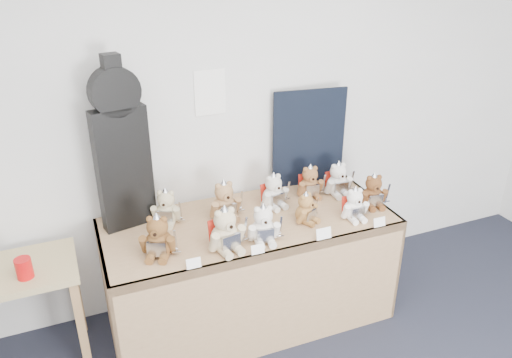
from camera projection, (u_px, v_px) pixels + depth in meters
name	position (u px, v px, depth m)	size (l,w,h in m)	color
room_shell	(210.00, 93.00, 3.24)	(6.00, 6.00, 6.00)	white
display_table	(254.00, 248.00, 3.25)	(1.90, 0.82, 0.79)	#936F4B
side_table	(2.00, 290.00, 2.90)	(0.86, 0.48, 0.72)	#A28157
guitar_case	(121.00, 147.00, 2.97)	(0.34, 0.16, 1.08)	black
navy_board	(309.00, 138.00, 3.58)	(0.54, 0.02, 0.72)	black
red_cup	(24.00, 268.00, 2.78)	(0.09, 0.09, 0.12)	red
teddy_front_far_left	(158.00, 238.00, 2.83)	(0.23, 0.23, 0.29)	brown
teddy_front_left	(226.00, 231.00, 2.88)	(0.26, 0.23, 0.31)	#CCB790
teddy_front_centre	(263.00, 226.00, 2.97)	(0.22, 0.19, 0.27)	silver
teddy_front_right	(306.00, 209.00, 3.19)	(0.19, 0.18, 0.23)	#9E6E3B
teddy_front_far_right	(354.00, 205.00, 3.22)	(0.20, 0.17, 0.24)	white
teddy_front_end	(373.00, 192.00, 3.38)	(0.21, 0.19, 0.26)	brown
teddy_back_left	(166.00, 208.00, 3.17)	(0.21, 0.21, 0.26)	#BBAE89
teddy_back_centre_left	(225.00, 202.00, 3.23)	(0.24, 0.19, 0.29)	#A87F54
teddy_back_centre_right	(274.00, 192.00, 3.37)	(0.22, 0.19, 0.27)	silver
teddy_back_right	(310.00, 183.00, 3.51)	(0.21, 0.18, 0.26)	brown
teddy_back_end	(338.00, 180.00, 3.54)	(0.22, 0.18, 0.27)	silver
entry_card_a	(194.00, 263.00, 2.75)	(0.08, 0.00, 0.06)	white
entry_card_b	(258.00, 249.00, 2.88)	(0.08, 0.00, 0.06)	white
entry_card_c	(324.00, 234.00, 3.02)	(0.10, 0.00, 0.07)	white
entry_card_d	(379.00, 222.00, 3.15)	(0.08, 0.00, 0.06)	white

